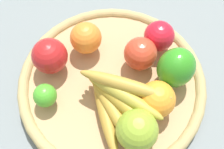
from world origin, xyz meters
TOP-DOWN VIEW (x-y plane):
  - ground_plane at (0.00, 0.00)m, footprint 2.40×2.40m
  - basket at (0.00, 0.00)m, footprint 0.42×0.42m
  - apple_0 at (-0.07, 0.03)m, footprint 0.09×0.09m
  - apple_3 at (0.04, -0.13)m, footprint 0.08×0.08m
  - banana_bunch at (0.05, 0.04)m, footprint 0.16×0.19m
  - orange_0 at (0.01, 0.11)m, footprint 0.10×0.10m
  - orange_1 at (-0.04, -0.09)m, footprint 0.10×0.10m
  - apple_2 at (-0.13, 0.04)m, footprint 0.10×0.10m
  - bell_pepper at (-0.07, 0.11)m, footprint 0.10×0.10m
  - lime_0 at (0.12, -0.08)m, footprint 0.05×0.05m
  - apple_1 at (0.08, 0.11)m, footprint 0.11×0.11m

SIDE VIEW (x-z plane):
  - ground_plane at x=0.00m, z-range 0.00..0.00m
  - basket at x=0.00m, z-range 0.00..0.04m
  - lime_0 at x=0.12m, z-range 0.04..0.09m
  - apple_2 at x=-0.13m, z-range 0.04..0.11m
  - orange_1 at x=-0.04m, z-range 0.04..0.11m
  - apple_0 at x=-0.07m, z-range 0.04..0.11m
  - orange_0 at x=0.01m, z-range 0.04..0.11m
  - banana_bunch at x=0.05m, z-range 0.04..0.11m
  - apple_3 at x=0.04m, z-range 0.04..0.11m
  - apple_1 at x=0.08m, z-range 0.04..0.12m
  - bell_pepper at x=-0.07m, z-range 0.04..0.13m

